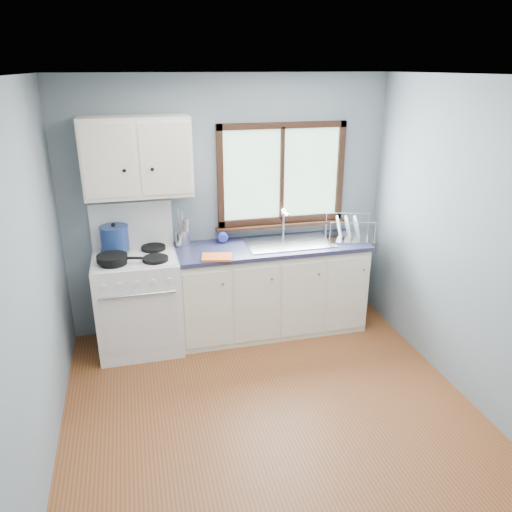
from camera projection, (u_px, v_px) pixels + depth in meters
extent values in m
cube|color=brown|center=(279.00, 429.00, 3.76)|extent=(3.20, 3.60, 0.02)
cube|color=white|center=(286.00, 74.00, 2.86)|extent=(3.20, 3.60, 0.02)
cube|color=gray|center=(229.00, 206.00, 4.95)|extent=(3.20, 0.02, 2.50)
cube|color=gray|center=(439.00, 481.00, 1.68)|extent=(3.20, 0.02, 2.50)
cube|color=gray|center=(21.00, 302.00, 2.95)|extent=(0.02, 3.60, 2.50)
cube|color=gray|center=(490.00, 254.00, 3.68)|extent=(0.02, 3.60, 2.50)
cube|color=white|center=(139.00, 303.00, 4.71)|extent=(0.76, 0.65, 0.92)
cube|color=white|center=(132.00, 225.00, 4.74)|extent=(0.76, 0.05, 0.44)
cube|color=silver|center=(134.00, 257.00, 4.54)|extent=(0.72, 0.59, 0.01)
cylinder|color=black|center=(114.00, 263.00, 4.36)|extent=(0.23, 0.23, 0.03)
cylinder|color=black|center=(155.00, 259.00, 4.44)|extent=(0.23, 0.23, 0.03)
cylinder|color=black|center=(114.00, 251.00, 4.63)|extent=(0.23, 0.23, 0.03)
cylinder|color=black|center=(153.00, 248.00, 4.71)|extent=(0.23, 0.23, 0.03)
cylinder|color=silver|center=(138.00, 295.00, 4.31)|extent=(0.66, 0.02, 0.02)
cube|color=silver|center=(141.00, 325.00, 4.43)|extent=(0.66, 0.01, 0.55)
cube|color=white|center=(271.00, 289.00, 5.03)|extent=(1.85, 0.60, 0.88)
cube|color=black|center=(270.00, 324.00, 5.20)|extent=(1.85, 0.54, 0.08)
cube|color=#212240|center=(271.00, 247.00, 4.87)|extent=(1.89, 0.64, 0.04)
cube|color=silver|center=(289.00, 243.00, 4.90)|extent=(0.84, 0.46, 0.01)
cube|color=silver|center=(269.00, 252.00, 4.88)|extent=(0.36, 0.40, 0.14)
cube|color=silver|center=(308.00, 248.00, 4.97)|extent=(0.36, 0.40, 0.14)
cylinder|color=silver|center=(283.00, 224.00, 5.03)|extent=(0.02, 0.02, 0.28)
cylinder|color=silver|center=(286.00, 213.00, 4.93)|extent=(0.02, 0.16, 0.02)
sphere|color=silver|center=(284.00, 210.00, 4.98)|extent=(0.04, 0.04, 0.04)
cube|color=#9EC6A8|center=(281.00, 174.00, 4.95)|extent=(1.22, 0.01, 0.92)
cube|color=#321B10|center=(283.00, 125.00, 4.76)|extent=(1.30, 0.05, 0.06)
cube|color=#321B10|center=(281.00, 220.00, 5.10)|extent=(1.30, 0.05, 0.06)
cube|color=#321B10|center=(220.00, 177.00, 4.79)|extent=(0.06, 0.05, 1.00)
cube|color=#321B10|center=(340.00, 171.00, 5.07)|extent=(0.06, 0.05, 1.00)
cube|color=#321B10|center=(282.00, 174.00, 4.93)|extent=(0.03, 0.05, 0.92)
cube|color=#321B10|center=(282.00, 225.00, 5.09)|extent=(1.36, 0.10, 0.03)
cube|color=white|center=(137.00, 157.00, 4.40)|extent=(0.95, 0.32, 0.70)
cube|color=white|center=(109.00, 162.00, 4.19)|extent=(0.44, 0.01, 0.62)
cube|color=white|center=(166.00, 159.00, 4.30)|extent=(0.44, 0.01, 0.62)
sphere|color=black|center=(124.00, 171.00, 4.24)|extent=(0.03, 0.03, 0.03)
sphere|color=black|center=(152.00, 169.00, 4.29)|extent=(0.03, 0.03, 0.03)
cylinder|color=black|center=(112.00, 258.00, 4.34)|extent=(0.32, 0.32, 0.05)
cube|color=black|center=(134.00, 258.00, 4.34)|extent=(0.15, 0.06, 0.02)
cylinder|color=navy|center=(115.00, 238.00, 4.59)|extent=(0.32, 0.32, 0.21)
cylinder|color=navy|center=(114.00, 227.00, 4.55)|extent=(0.33, 0.33, 0.01)
sphere|color=black|center=(113.00, 225.00, 4.54)|extent=(0.05, 0.05, 0.04)
cylinder|color=silver|center=(182.00, 238.00, 4.81)|extent=(0.15, 0.15, 0.15)
cylinder|color=silver|center=(183.00, 222.00, 4.77)|extent=(0.01, 0.01, 0.22)
cylinder|color=silver|center=(178.00, 220.00, 4.75)|extent=(0.01, 0.01, 0.26)
cylinder|color=silver|center=(182.00, 224.00, 4.74)|extent=(0.01, 0.01, 0.20)
cylinder|color=silver|center=(186.00, 232.00, 4.80)|extent=(0.08, 0.08, 0.27)
imported|color=#2E36B2|center=(223.00, 230.00, 4.85)|extent=(0.11, 0.11, 0.28)
cube|color=orange|center=(217.00, 257.00, 4.52)|extent=(0.31, 0.25, 0.02)
cube|color=silver|center=(349.00, 238.00, 5.04)|extent=(0.54, 0.46, 0.02)
cylinder|color=silver|center=(330.00, 233.00, 4.85)|extent=(0.01, 0.01, 0.22)
cylinder|color=silver|center=(375.00, 233.00, 4.84)|extent=(0.01, 0.01, 0.22)
cylinder|color=silver|center=(326.00, 223.00, 5.16)|extent=(0.01, 0.01, 0.22)
cylinder|color=silver|center=(368.00, 223.00, 5.15)|extent=(0.01, 0.01, 0.22)
cylinder|color=silver|center=(353.00, 223.00, 4.81)|extent=(0.42, 0.12, 0.01)
cylinder|color=silver|center=(348.00, 213.00, 5.11)|extent=(0.42, 0.12, 0.01)
cylinder|color=white|center=(339.00, 227.00, 5.00)|extent=(0.12, 0.25, 0.24)
cylinder|color=white|center=(348.00, 227.00, 5.00)|extent=(0.12, 0.25, 0.24)
cylinder|color=white|center=(356.00, 227.00, 5.00)|extent=(0.12, 0.25, 0.24)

